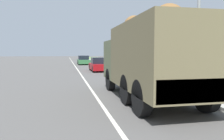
{
  "coord_description": "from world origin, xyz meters",
  "views": [
    {
      "loc": [
        -1.21,
        3.69,
        1.85
      ],
      "look_at": [
        0.79,
        13.22,
        1.08
      ],
      "focal_mm": 35.0,
      "sensor_mm": 36.0,
      "label": 1
    }
  ],
  "objects": [
    {
      "name": "pickup_truck",
      "position": [
        7.68,
        19.73,
        0.89
      ],
      "size": [
        1.9,
        5.69,
        1.9
      ],
      "color": "black",
      "rests_on": "grass_strip_right"
    },
    {
      "name": "ground_plane",
      "position": [
        0.0,
        40.0,
        0.0
      ],
      "size": [
        180.0,
        180.0,
        0.0
      ],
      "primitive_type": "plane",
      "color": "#565451"
    },
    {
      "name": "car_nearest_ahead",
      "position": [
        2.13,
        25.64,
        0.63
      ],
      "size": [
        1.86,
        4.11,
        1.38
      ],
      "color": "maroon",
      "rests_on": "ground"
    },
    {
      "name": "lamp_post",
      "position": [
        4.53,
        12.8,
        4.13
      ],
      "size": [
        1.69,
        0.24,
        6.69
      ],
      "color": "gray",
      "rests_on": "sidewalk_right"
    },
    {
      "name": "car_second_ahead",
      "position": [
        1.5,
        38.84,
        0.65
      ],
      "size": [
        1.82,
        4.73,
        1.42
      ],
      "color": "#336B3D",
      "rests_on": "ground"
    },
    {
      "name": "tree_far_right",
      "position": [
        9.64,
        38.0,
        6.19
      ],
      "size": [
        3.3,
        3.3,
        7.87
      ],
      "color": "brown",
      "rests_on": "grass_strip_right"
    },
    {
      "name": "tree_mid_right",
      "position": [
        7.51,
        21.37,
        4.54
      ],
      "size": [
        2.96,
        2.96,
        6.06
      ],
      "color": "brown",
      "rests_on": "grass_strip_right"
    },
    {
      "name": "grass_strip_right",
      "position": [
        8.9,
        40.0,
        0.01
      ],
      "size": [
        7.0,
        120.0,
        0.02
      ],
      "color": "#6B9347",
      "rests_on": "ground"
    },
    {
      "name": "military_truck",
      "position": [
        1.97,
        11.69,
        1.62
      ],
      "size": [
        2.42,
        6.88,
        2.91
      ],
      "color": "#545B3D",
      "rests_on": "ground"
    },
    {
      "name": "sidewalk_right",
      "position": [
        4.5,
        40.0,
        0.06
      ],
      "size": [
        1.8,
        120.0,
        0.12
      ],
      "color": "#ADAAA3",
      "rests_on": "ground"
    },
    {
      "name": "lane_centre_stripe",
      "position": [
        0.0,
        40.0,
        0.0
      ],
      "size": [
        0.12,
        120.0,
        0.0
      ],
      "color": "silver",
      "rests_on": "ground"
    }
  ]
}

